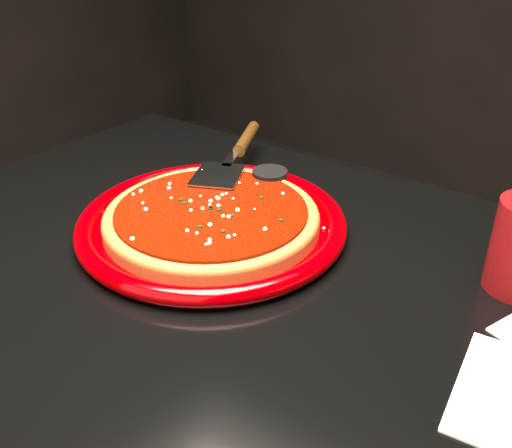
% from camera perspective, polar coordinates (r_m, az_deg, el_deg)
% --- Properties ---
extents(plate, '(0.48, 0.48, 0.03)m').
position_cam_1_polar(plate, '(0.85, -4.42, 0.11)').
color(plate, '#7A0001').
rests_on(plate, table).
extents(pizza_crust, '(0.38, 0.38, 0.02)m').
position_cam_1_polar(pizza_crust, '(0.85, -4.44, 0.38)').
color(pizza_crust, brown).
rests_on(pizza_crust, plate).
extents(pizza_crust_rim, '(0.38, 0.38, 0.02)m').
position_cam_1_polar(pizza_crust_rim, '(0.85, -4.46, 0.85)').
color(pizza_crust_rim, brown).
rests_on(pizza_crust_rim, plate).
extents(pizza_sauce, '(0.34, 0.34, 0.01)m').
position_cam_1_polar(pizza_sauce, '(0.85, -4.47, 1.19)').
color(pizza_sauce, '#6C0D00').
rests_on(pizza_sauce, plate).
extents(parmesan_dusting, '(0.28, 0.28, 0.01)m').
position_cam_1_polar(parmesan_dusting, '(0.84, -4.49, 1.67)').
color(parmesan_dusting, '#FDF0C7').
rests_on(parmesan_dusting, plate).
extents(basil_flecks, '(0.25, 0.25, 0.00)m').
position_cam_1_polar(basil_flecks, '(0.84, -4.49, 1.61)').
color(basil_flecks, black).
rests_on(basil_flecks, plate).
extents(pizza_server, '(0.22, 0.33, 0.02)m').
position_cam_1_polar(pizza_server, '(1.01, -2.14, 7.09)').
color(pizza_server, silver).
rests_on(pizza_server, plate).
extents(ramekin, '(0.07, 0.07, 0.05)m').
position_cam_1_polar(ramekin, '(0.96, 1.38, 4.11)').
color(ramekin, black).
rests_on(ramekin, table).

